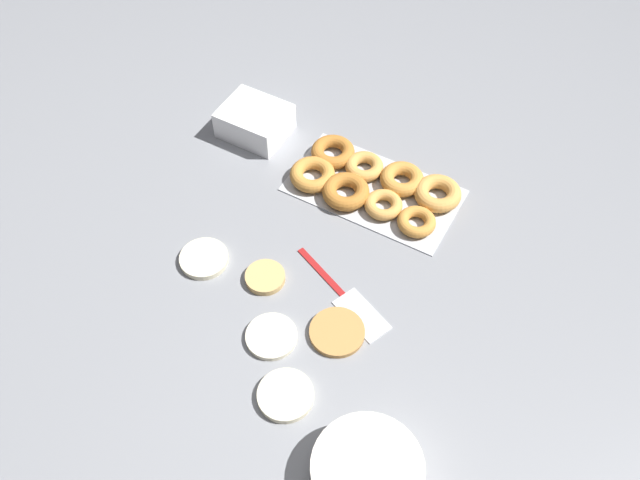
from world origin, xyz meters
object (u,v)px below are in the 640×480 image
(donut_tray, at_px, (372,184))
(container_stack, at_px, (255,121))
(pancake_0, at_px, (271,336))
(pancake_2, at_px, (204,259))
(spatula, at_px, (352,305))
(pancake_3, at_px, (286,395))
(batter_bowl, at_px, (367,472))
(pancake_4, at_px, (265,277))
(pancake_1, at_px, (337,332))

(donut_tray, xyz_separation_m, container_stack, (0.34, -0.03, 0.02))
(container_stack, bearing_deg, pancake_0, 125.73)
(pancake_2, relative_size, spatula, 0.40)
(pancake_3, bearing_deg, batter_bowl, 163.05)
(pancake_2, distance_m, container_stack, 0.41)
(pancake_2, bearing_deg, spatula, -170.29)
(pancake_4, bearing_deg, spatula, -170.08)
(pancake_3, xyz_separation_m, batter_bowl, (-0.20, 0.06, 0.02))
(pancake_2, xyz_separation_m, donut_tray, (-0.22, -0.36, 0.01))
(pancake_4, bearing_deg, batter_bowl, 144.51)
(pancake_1, distance_m, pancake_4, 0.20)
(pancake_1, bearing_deg, container_stack, -41.90)
(pancake_0, relative_size, spatula, 0.39)
(batter_bowl, bearing_deg, pancake_0, -28.12)
(pancake_2, height_order, batter_bowl, batter_bowl)
(pancake_4, bearing_deg, donut_tray, -103.53)
(pancake_1, xyz_separation_m, spatula, (0.00, -0.07, -0.00))
(pancake_4, xyz_separation_m, spatula, (-0.19, -0.03, -0.01))
(pancake_0, relative_size, donut_tray, 0.26)
(pancake_0, relative_size, batter_bowl, 0.53)
(pancake_4, distance_m, batter_bowl, 0.46)
(pancake_4, bearing_deg, container_stack, -54.75)
(pancake_4, relative_size, spatula, 0.32)
(pancake_1, distance_m, pancake_2, 0.34)
(donut_tray, height_order, spatula, donut_tray)
(batter_bowl, relative_size, spatula, 0.73)
(container_stack, height_order, spatula, container_stack)
(container_stack, bearing_deg, pancake_3, 127.15)
(pancake_2, distance_m, spatula, 0.34)
(spatula, bearing_deg, batter_bowl, -35.50)
(pancake_3, distance_m, spatula, 0.24)
(pancake_2, relative_size, pancake_4, 1.24)
(pancake_1, distance_m, container_stack, 0.61)
(pancake_0, bearing_deg, pancake_1, -146.30)
(pancake_0, height_order, spatula, pancake_0)
(pancake_3, distance_m, container_stack, 0.72)
(pancake_0, relative_size, pancake_1, 0.93)
(batter_bowl, bearing_deg, container_stack, -44.99)
(pancake_3, bearing_deg, pancake_1, -96.64)
(pancake_0, bearing_deg, container_stack, -54.27)
(pancake_2, xyz_separation_m, spatula, (-0.33, -0.06, -0.00))
(pancake_3, relative_size, spatula, 0.41)
(pancake_0, relative_size, pancake_4, 1.22)
(pancake_1, height_order, spatula, pancake_1)
(pancake_2, xyz_separation_m, container_stack, (0.12, -0.39, 0.03))
(donut_tray, bearing_deg, pancake_4, 76.47)
(pancake_2, height_order, container_stack, container_stack)
(pancake_2, distance_m, donut_tray, 0.42)
(pancake_2, xyz_separation_m, pancake_4, (-0.14, -0.02, 0.00))
(pancake_3, bearing_deg, container_stack, -52.85)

